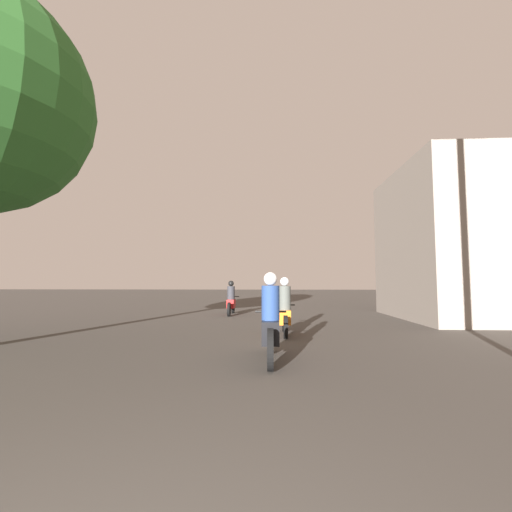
# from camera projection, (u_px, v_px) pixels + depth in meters

# --- Properties ---
(motorcycle_black) EXTENTS (0.60, 2.02, 1.58)m
(motorcycle_black) POSITION_uv_depth(u_px,v_px,m) (271.00, 325.00, 6.13)
(motorcycle_black) COLOR black
(motorcycle_black) RESTS_ON ground_plane
(motorcycle_orange) EXTENTS (0.60, 1.82, 1.54)m
(motorcycle_orange) POSITION_uv_depth(u_px,v_px,m) (285.00, 311.00, 9.18)
(motorcycle_orange) COLOR black
(motorcycle_orange) RESTS_ON ground_plane
(motorcycle_red) EXTENTS (0.60, 2.05, 1.46)m
(motorcycle_red) POSITION_uv_depth(u_px,v_px,m) (231.00, 301.00, 14.69)
(motorcycle_red) COLOR black
(motorcycle_red) RESTS_ON ground_plane
(building_right_near) EXTENTS (5.06, 6.02, 5.78)m
(building_right_near) POSITION_uv_depth(u_px,v_px,m) (465.00, 243.00, 13.15)
(building_right_near) COLOR gray
(building_right_near) RESTS_ON ground_plane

